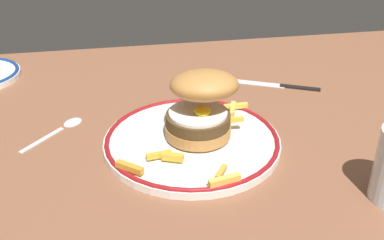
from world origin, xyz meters
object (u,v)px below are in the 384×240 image
(spoon, at_px, (66,124))
(burger, at_px, (201,103))
(knife, at_px, (282,85))
(dinner_plate, at_px, (192,141))

(spoon, bearing_deg, burger, -22.24)
(burger, bearing_deg, spoon, 157.76)
(knife, bearing_deg, spoon, -168.24)
(dinner_plate, distance_m, spoon, 0.22)
(spoon, bearing_deg, dinner_plate, -26.02)
(dinner_plate, xyz_separation_m, knife, (0.22, 0.19, -0.01))
(dinner_plate, xyz_separation_m, burger, (0.02, 0.01, 0.06))
(dinner_plate, relative_size, spoon, 2.56)
(dinner_plate, xyz_separation_m, spoon, (-0.20, 0.10, -0.00))
(dinner_plate, bearing_deg, spoon, 153.98)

